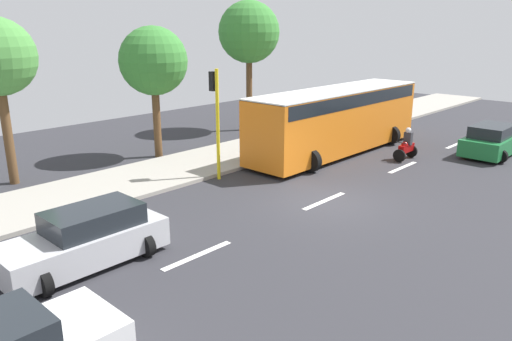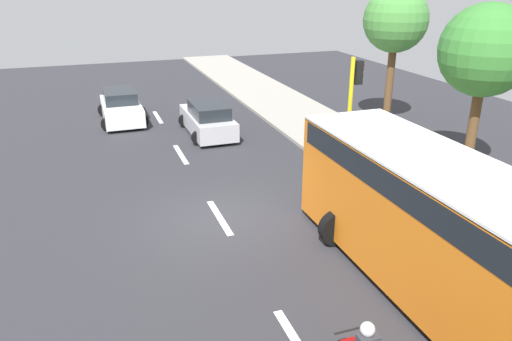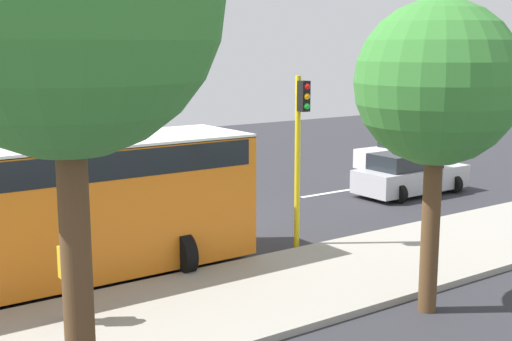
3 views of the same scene
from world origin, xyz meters
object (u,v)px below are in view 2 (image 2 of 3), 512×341
object	(u,v)px
traffic_light_corner	(352,105)
car_white	(121,107)
city_bus	(468,239)
street_tree_center	(486,52)
car_silver	(208,119)
street_tree_north	(396,21)

from	to	relation	value
traffic_light_corner	car_white	bearing A→B (deg)	120.83
car_white	city_bus	xyz separation A→B (m)	(5.49, -18.05, 1.13)
car_white	street_tree_center	xyz separation A→B (m)	(11.34, -11.59, 3.80)
car_silver	car_white	distance (m)	5.06
car_silver	traffic_light_corner	size ratio (longest dim) A/B	0.96
city_bus	street_tree_center	distance (m)	9.11
city_bus	car_white	bearing A→B (deg)	106.93
car_silver	traffic_light_corner	world-z (taller)	traffic_light_corner
street_tree_center	street_tree_north	bearing A→B (deg)	83.06
car_silver	city_bus	world-z (taller)	city_bus
car_white	car_silver	bearing A→B (deg)	-45.42
car_white	traffic_light_corner	bearing A→B (deg)	-59.17
city_bus	car_silver	bearing A→B (deg)	97.66
traffic_light_corner	street_tree_center	size ratio (longest dim) A/B	0.74
city_bus	street_tree_center	size ratio (longest dim) A/B	1.80
car_white	traffic_light_corner	size ratio (longest dim) A/B	0.93
car_silver	city_bus	size ratio (longest dim) A/B	0.39
car_white	street_tree_center	world-z (taller)	street_tree_center
car_silver	street_tree_north	bearing A→B (deg)	-9.84
street_tree_north	traffic_light_corner	bearing A→B (deg)	-132.41
street_tree_center	traffic_light_corner	bearing A→B (deg)	174.18
street_tree_center	street_tree_north	world-z (taller)	street_tree_north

